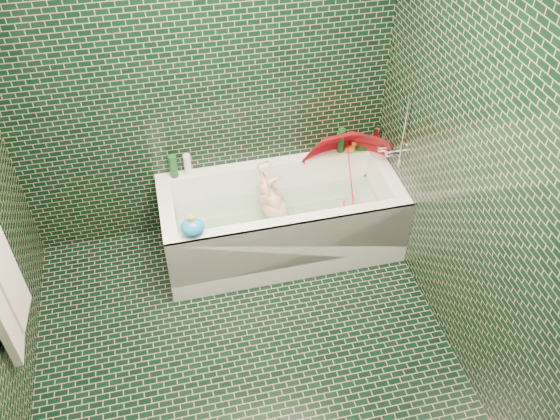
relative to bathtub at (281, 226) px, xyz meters
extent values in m
plane|color=black|center=(-0.45, -1.01, -0.21)|extent=(2.80, 2.80, 0.00)
plane|color=black|center=(-0.45, 0.39, 1.04)|extent=(2.80, 0.00, 2.80)
plane|color=black|center=(0.85, -1.01, 1.04)|extent=(0.00, 2.80, 2.80)
cube|color=white|center=(0.00, 0.02, -0.14)|extent=(1.70, 0.75, 0.15)
cube|color=white|center=(0.00, 0.34, 0.14)|extent=(1.70, 0.10, 0.40)
cube|color=white|center=(0.00, -0.31, 0.14)|extent=(1.70, 0.10, 0.40)
cube|color=white|center=(0.80, 0.02, 0.14)|extent=(0.10, 0.55, 0.40)
cube|color=white|center=(-0.80, 0.02, 0.14)|extent=(0.10, 0.55, 0.40)
cube|color=white|center=(0.00, -0.35, 0.06)|extent=(1.70, 0.02, 0.55)
cube|color=green|center=(0.00, 0.02, -0.06)|extent=(1.35, 0.47, 0.01)
cube|color=silver|center=(0.00, 0.02, 0.09)|extent=(1.48, 0.53, 0.00)
cylinder|color=silver|center=(0.83, 0.02, 0.52)|extent=(0.14, 0.05, 0.05)
cylinder|color=silver|center=(0.75, 0.08, 0.52)|extent=(0.05, 0.04, 0.04)
cylinder|color=silver|center=(0.82, -0.08, 0.74)|extent=(0.01, 0.01, 0.55)
imported|color=tan|center=(-0.02, -0.02, 0.10)|extent=(0.96, 0.41, 0.38)
imported|color=red|center=(0.54, 0.11, 0.32)|extent=(0.94, 0.96, 0.97)
imported|color=white|center=(0.79, 0.31, 0.34)|extent=(0.12, 0.12, 0.28)
imported|color=#482079|center=(0.80, 0.33, 0.34)|extent=(0.12, 0.12, 0.21)
imported|color=#13441A|center=(0.71, 0.31, 0.34)|extent=(0.14, 0.14, 0.16)
cylinder|color=#13441A|center=(0.54, 0.35, 0.44)|extent=(0.07, 0.07, 0.19)
cylinder|color=silver|center=(0.80, 0.31, 0.44)|extent=(0.07, 0.07, 0.20)
cylinder|color=#13441A|center=(-0.71, 0.34, 0.43)|extent=(0.07, 0.07, 0.18)
cylinder|color=white|center=(-0.61, 0.35, 0.42)|extent=(0.06, 0.06, 0.16)
ellipsoid|color=#F1A518|center=(0.61, 0.32, 0.37)|extent=(0.09, 0.08, 0.06)
sphere|color=#F1A518|center=(0.64, 0.33, 0.41)|extent=(0.04, 0.04, 0.04)
cone|color=orange|center=(0.66, 0.33, 0.40)|extent=(0.02, 0.02, 0.02)
ellipsoid|color=#1780D7|center=(-0.65, -0.29, 0.40)|extent=(0.19, 0.17, 0.12)
cylinder|color=#F1A518|center=(-0.65, -0.29, 0.48)|extent=(0.04, 0.04, 0.04)
camera|label=1|loc=(-0.74, -3.06, 3.01)|focal=38.00mm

